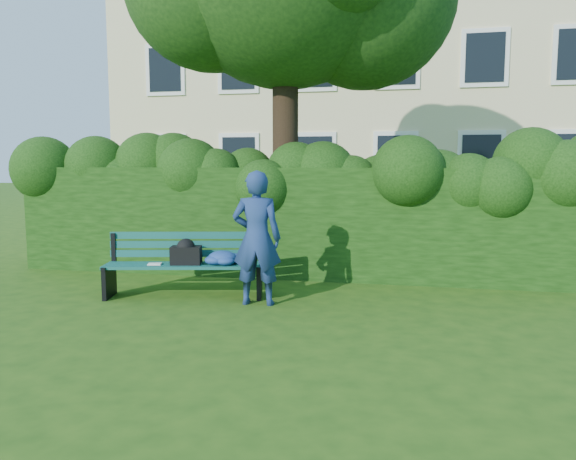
# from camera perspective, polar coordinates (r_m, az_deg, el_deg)

# --- Properties ---
(ground) EXTENTS (80.00, 80.00, 0.00)m
(ground) POSITION_cam_1_polar(r_m,az_deg,el_deg) (7.38, -1.00, -7.88)
(ground) COLOR #234911
(ground) RESTS_ON ground
(apartment_building) EXTENTS (16.00, 8.08, 12.00)m
(apartment_building) POSITION_cam_1_polar(r_m,az_deg,el_deg) (21.40, 8.01, 17.87)
(apartment_building) COLOR beige
(apartment_building) RESTS_ON ground
(hedge) EXTENTS (10.00, 1.00, 1.80)m
(hedge) POSITION_cam_1_polar(r_m,az_deg,el_deg) (9.35, 2.08, 0.83)
(hedge) COLOR black
(hedge) RESTS_ON ground
(park_bench) EXTENTS (2.27, 1.02, 0.89)m
(park_bench) POSITION_cam_1_polar(r_m,az_deg,el_deg) (8.00, -9.55, -3.12)
(park_bench) COLOR #104E50
(park_bench) RESTS_ON ground
(man_reading) EXTENTS (0.68, 0.48, 1.78)m
(man_reading) POSITION_cam_1_polar(r_m,az_deg,el_deg) (7.40, -3.20, -0.83)
(man_reading) COLOR navy
(man_reading) RESTS_ON ground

